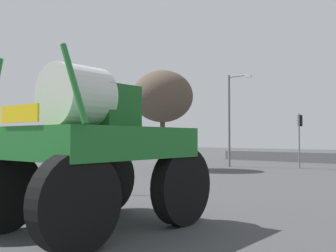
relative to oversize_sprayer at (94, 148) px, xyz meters
The scene contains 6 objects.
ground_plane 11.39m from the oversize_sprayer, 87.95° to the left, with size 120.00×120.00×0.00m, color #424244.
oversize_sprayer is the anchor object (origin of this frame).
traffic_signal_near_left 6.70m from the oversize_sprayer, 141.50° to the left, with size 0.24×0.54×4.10m.
traffic_signal_far_left 22.97m from the oversize_sprayer, 100.01° to the left, with size 0.24×0.55×4.04m.
streetlight_far_left 21.90m from the oversize_sprayer, 112.68° to the left, with size 2.02×0.24×7.10m.
bare_tree_left 18.82m from the oversize_sprayer, 126.12° to the left, with size 4.36×4.36×7.05m.
Camera 1 is at (7.27, 0.62, 2.21)m, focal length 42.29 mm.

